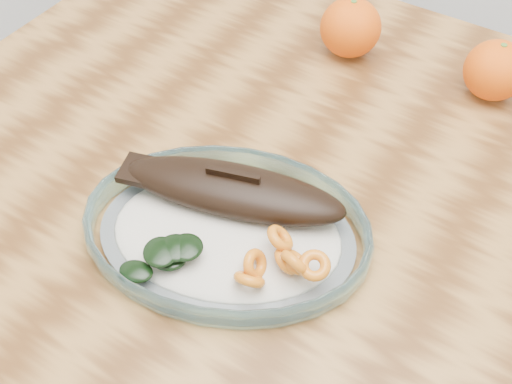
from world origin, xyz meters
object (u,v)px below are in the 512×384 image
(dining_table, at_px, (363,247))
(orange_right, at_px, (495,70))
(plated_meal, at_px, (227,227))
(orange_left, at_px, (351,28))

(dining_table, relative_size, orange_right, 14.64)
(plated_meal, distance_m, orange_right, 0.42)
(orange_left, bearing_deg, orange_right, 4.55)
(orange_left, bearing_deg, dining_table, -56.93)
(plated_meal, bearing_deg, orange_right, 47.15)
(plated_meal, relative_size, orange_left, 8.34)
(plated_meal, height_order, orange_left, orange_left)
(orange_right, bearing_deg, orange_left, -175.45)
(dining_table, bearing_deg, orange_left, 123.07)
(dining_table, distance_m, plated_meal, 0.21)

